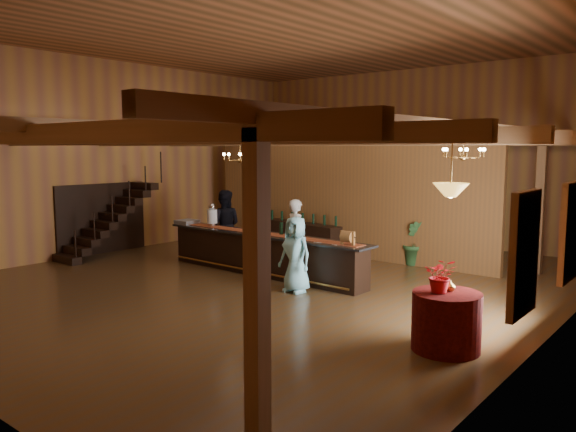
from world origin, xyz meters
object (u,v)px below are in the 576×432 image
Objects in this scene: beverage_dispenser at (212,215)px; tasting_bar at (263,253)px; bartender at (296,235)px; staff_second at (224,225)px; chandelier_right at (463,152)px; pendant_lamp at (451,190)px; backbar_shelf at (297,237)px; guest at (295,254)px; round_table at (446,321)px; chandelier_left at (240,157)px; raffle_drum at (348,237)px; floor_plant at (416,243)px.

tasting_bar is at bearing -2.72° from beverage_dispenser.
bartender is 2.37m from staff_second.
tasting_bar is 1.99m from beverage_dispenser.
tasting_bar is at bearing -176.99° from chandelier_right.
chandelier_right is 2.52m from pendant_lamp.
backbar_shelf is 4.62m from guest.
guest is (-3.87, 1.28, 0.36)m from round_table.
raffle_drum is at bearing 1.29° from chandelier_left.
chandelier_left is at bearing 165.69° from guest.
beverage_dispenser is 5.29m from floor_plant.
bartender is (0.38, 0.80, 0.38)m from tasting_bar.
tasting_bar is at bearing 155.61° from guest.
beverage_dispenser is 0.51× the size of floor_plant.
backbar_shelf is 1.94× the size of guest.
raffle_drum is 0.18× the size of staff_second.
pendant_lamp is 6.47m from floor_plant.
tasting_bar is 5.32m from chandelier_right.
backbar_shelf is 8.31m from round_table.
tasting_bar is at bearing 123.49° from staff_second.
bartender is 3.16m from floor_plant.
raffle_drum is at bearing 132.12° from staff_second.
tasting_bar is 17.43× the size of raffle_drum.
tasting_bar is at bearing 159.19° from round_table.
tasting_bar is 9.88× the size of beverage_dispenser.
raffle_drum is 0.42× the size of chandelier_right.
round_table reaches higher than backbar_shelf.
tasting_bar is 0.97m from bartender.
chandelier_right reaches higher than tasting_bar.
tasting_bar is 7.41× the size of chandelier_left.
raffle_drum is 0.29× the size of floor_plant.
chandelier_right reaches higher than guest.
bartender is at bearing 156.51° from raffle_drum.
floor_plant is at bearing 15.54° from backbar_shelf.
chandelier_left is 1.00× the size of chandelier_right.
round_table is (7.34, -2.18, -0.83)m from beverage_dispenser.
raffle_drum is 0.19× the size of bartender.
beverage_dispenser is 7.74m from pendant_lamp.
tasting_bar is at bearing -58.56° from backbar_shelf.
pendant_lamp reaches higher than raffle_drum.
staff_second is (-7.49, 2.75, 0.51)m from round_table.
raffle_drum is 1.15m from guest.
chandelier_left reaches higher than floor_plant.
bartender reaches higher than backbar_shelf.
beverage_dispenser is 6.78m from chandelier_right.
backbar_shelf is at bearing 143.67° from round_table.
beverage_dispenser is at bearing 178.50° from tasting_bar.
floor_plant is at bearing 120.55° from pendant_lamp.
chandelier_left is at bearing -11.28° from beverage_dispenser.
backbar_shelf is (-3.64, 2.92, -0.73)m from raffle_drum.
guest is at bearing -160.98° from chandelier_right.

